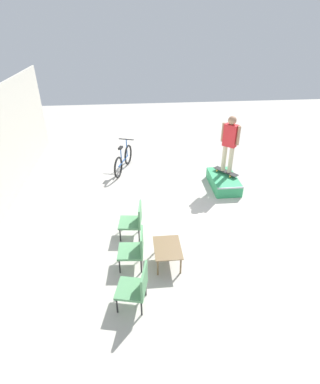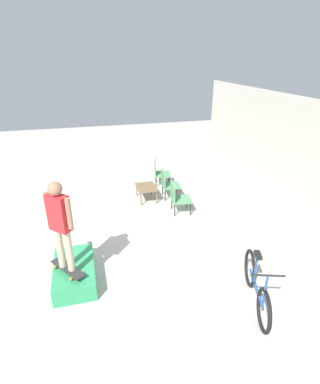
{
  "view_description": "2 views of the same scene",
  "coord_description": "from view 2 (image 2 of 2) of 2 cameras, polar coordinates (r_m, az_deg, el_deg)",
  "views": [
    {
      "loc": [
        -6.02,
        1.34,
        4.61
      ],
      "look_at": [
        0.11,
        0.75,
        0.92
      ],
      "focal_mm": 28.0,
      "sensor_mm": 36.0,
      "label": 1
    },
    {
      "loc": [
        6.69,
        -0.94,
        4.01
      ],
      "look_at": [
        0.12,
        0.78,
        0.88
      ],
      "focal_mm": 28.0,
      "sensor_mm": 36.0,
      "label": 2
    }
  ],
  "objects": [
    {
      "name": "ground_plane",
      "position": [
        7.85,
        -5.75,
        -6.11
      ],
      "size": [
        24.0,
        24.0,
        0.0
      ],
      "primitive_type": "plane",
      "color": "#B7B2A8"
    },
    {
      "name": "patio_chair_center",
      "position": [
        9.06,
        1.53,
        1.7
      ],
      "size": [
        0.56,
        0.56,
        0.87
      ],
      "rotation": [
        0.0,
        0.0,
        3.07
      ],
      "color": "black",
      "rests_on": "ground_plane"
    },
    {
      "name": "house_wall_back",
      "position": [
        9.17,
        25.16,
        6.48
      ],
      "size": [
        12.0,
        0.06,
        3.0
      ],
      "color": "beige",
      "rests_on": "ground_plane"
    },
    {
      "name": "skateboard_on_ramp",
      "position": [
        5.94,
        -17.18,
        -13.7
      ],
      "size": [
        0.79,
        0.64,
        0.07
      ],
      "rotation": [
        0.0,
        0.0,
        0.62
      ],
      "color": "#2D2D2D",
      "rests_on": "skate_ramp_box"
    },
    {
      "name": "patio_chair_right",
      "position": [
        8.2,
        3.44,
        -0.92
      ],
      "size": [
        0.57,
        0.57,
        0.87
      ],
      "rotation": [
        0.0,
        0.0,
        3.03
      ],
      "color": "black",
      "rests_on": "ground_plane"
    },
    {
      "name": "patio_chair_left",
      "position": [
        9.96,
        -0.06,
        3.9
      ],
      "size": [
        0.62,
        0.62,
        0.87
      ],
      "rotation": [
        0.0,
        0.0,
        2.92
      ],
      "color": "black",
      "rests_on": "ground_plane"
    },
    {
      "name": "person_skater",
      "position": [
        5.39,
        -18.53,
        -5.1
      ],
      "size": [
        0.42,
        0.44,
        1.71
      ],
      "rotation": [
        0.0,
        0.0,
        0.82
      ],
      "color": "#C6B793",
      "rests_on": "skateboard_on_ramp"
    },
    {
      "name": "skate_ramp_box",
      "position": [
        6.24,
        -15.93,
        -14.41
      ],
      "size": [
        1.39,
        0.76,
        0.37
      ],
      "color": "#339E60",
      "rests_on": "ground_plane"
    },
    {
      "name": "coffee_table",
      "position": [
        8.94,
        -2.63,
        0.69
      ],
      "size": [
        0.77,
        0.57,
        0.43
      ],
      "color": "brown",
      "rests_on": "ground_plane"
    },
    {
      "name": "bicycle",
      "position": [
        5.66,
        17.89,
        -16.72
      ],
      "size": [
        1.67,
        0.68,
        0.97
      ],
      "rotation": [
        0.0,
        0.0,
        -0.31
      ],
      "color": "black",
      "rests_on": "ground_plane"
    }
  ]
}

